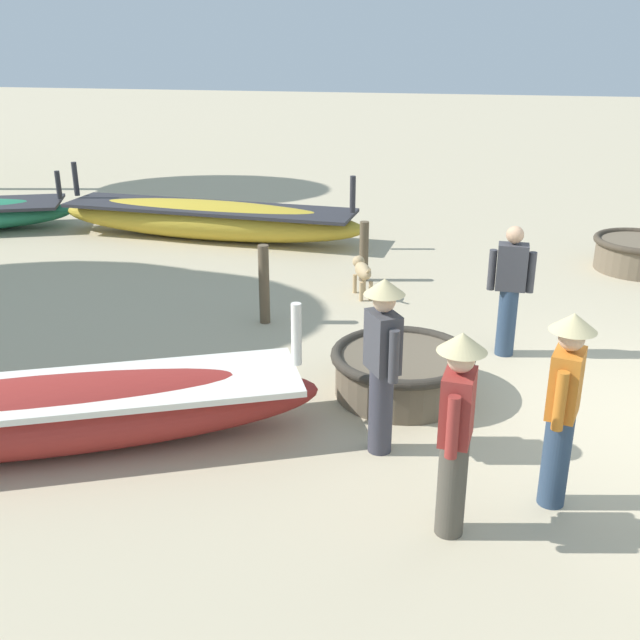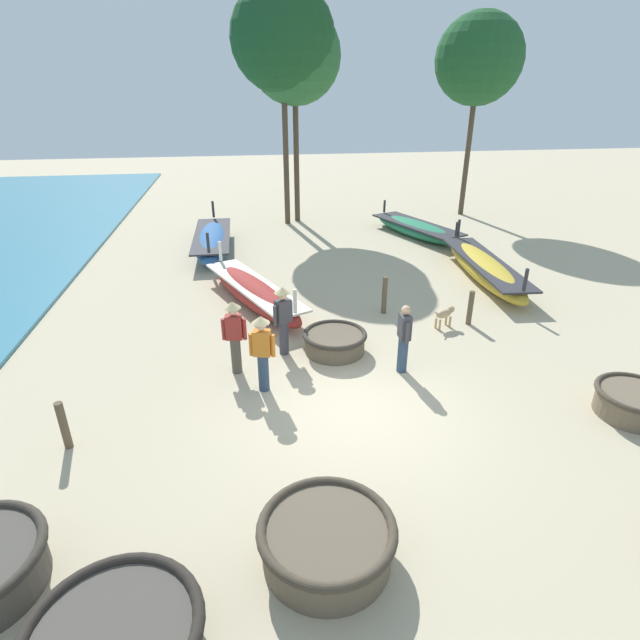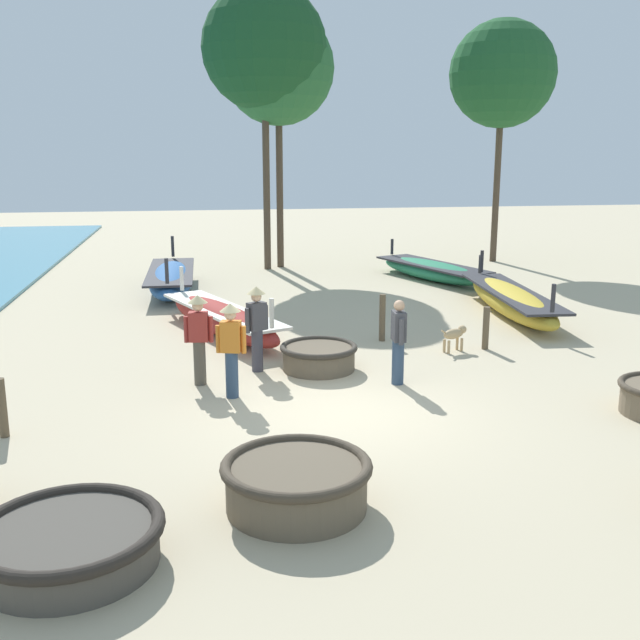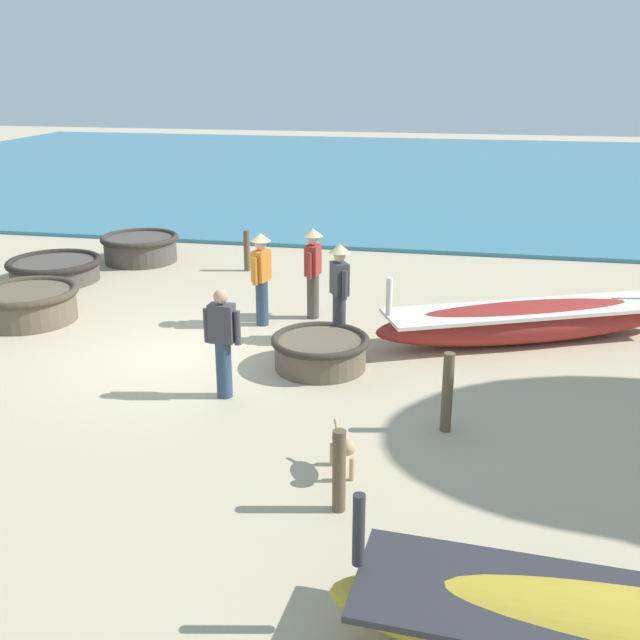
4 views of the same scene
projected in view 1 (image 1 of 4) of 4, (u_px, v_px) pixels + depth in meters
The scene contains 12 objects.
ground_plane at pixel (637, 416), 7.54m from camera, with size 80.00×80.00×0.00m, color #BCAD8C.
coracle_front_left at pixel (402, 370), 7.90m from camera, with size 1.51×1.51×0.50m.
coracle_tilted at pixel (639, 253), 12.01m from camera, with size 1.45×1.45×0.53m.
long_boat_green_hull at pixel (37, 415), 6.81m from camera, with size 2.96×5.19×1.26m.
long_boat_blue_hull at pixel (209, 219), 13.78m from camera, with size 1.53×5.95×1.29m.
fisherman_by_coracle at pixel (564, 399), 5.81m from camera, with size 0.52×0.36×1.67m.
fisherman_crouching at pixel (510, 288), 8.68m from camera, with size 0.23×0.53×1.57m.
fisherman_hauling at pixel (382, 356), 6.58m from camera, with size 0.46×0.37×1.67m.
fisherman_standing_right at pixel (456, 423), 5.46m from camera, with size 0.53×0.36×1.67m.
dog at pixel (362, 271), 10.81m from camera, with size 0.64×0.39×0.55m.
mooring_post_inland at pixel (264, 285), 9.75m from camera, with size 0.14×0.14×1.06m, color brown.
mooring_post_mid_beach at pixel (364, 251), 11.44m from camera, with size 0.14×0.14×0.93m, color brown.
Camera 1 is at (-7.17, 1.86, 3.64)m, focal length 42.00 mm.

